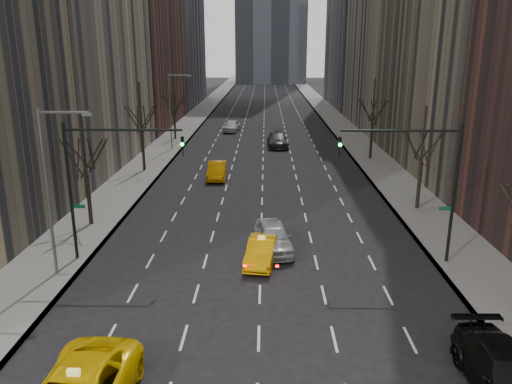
{
  "coord_description": "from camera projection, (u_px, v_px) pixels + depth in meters",
  "views": [
    {
      "loc": [
        0.24,
        -14.9,
        12.06
      ],
      "look_at": [
        -0.32,
        14.62,
        3.5
      ],
      "focal_mm": 35.0,
      "sensor_mm": 36.0,
      "label": 1
    }
  ],
  "objects": [
    {
      "name": "traffic_mast_right",
      "position": [
        426.0,
        172.0,
        27.5
      ],
      "size": [
        6.69,
        0.39,
        8.0
      ],
      "color": "black",
      "rests_on": "ground"
    },
    {
      "name": "streetlight_near",
      "position": [
        52.0,
        177.0,
        25.91
      ],
      "size": [
        2.83,
        0.22,
        9.0
      ],
      "color": "slate",
      "rests_on": "ground"
    },
    {
      "name": "tree_lw_d",
      "position": [
        174.0,
        114.0,
        66.84
      ],
      "size": [
        3.36,
        3.5,
        7.36
      ],
      "color": "black",
      "rests_on": "ground"
    },
    {
      "name": "taxi_sedan",
      "position": [
        261.0,
        251.0,
        28.89
      ],
      "size": [
        2.09,
        4.56,
        1.45
      ],
      "primitive_type": "imported",
      "rotation": [
        0.0,
        0.0,
        -0.13
      ],
      "color": "#FFAF05",
      "rests_on": "ground"
    },
    {
      "name": "tree_lw_b",
      "position": [
        87.0,
        174.0,
        34.14
      ],
      "size": [
        3.36,
        3.5,
        7.82
      ],
      "color": "black",
      "rests_on": "ground"
    },
    {
      "name": "streetlight_far",
      "position": [
        173.0,
        104.0,
        59.52
      ],
      "size": [
        2.83,
        0.22,
        9.0
      ],
      "color": "slate",
      "rests_on": "ground"
    },
    {
      "name": "traffic_mast_left",
      "position": [
        98.0,
        170.0,
        27.83
      ],
      "size": [
        6.69,
        0.39,
        8.0
      ],
      "color": "black",
      "rests_on": "ground"
    },
    {
      "name": "far_car_white",
      "position": [
        232.0,
        126.0,
        74.24
      ],
      "size": [
        2.55,
        5.16,
        1.69
      ],
      "primitive_type": "imported",
      "rotation": [
        0.0,
        0.0,
        -0.11
      ],
      "color": "silver",
      "rests_on": "ground"
    },
    {
      "name": "far_taxi",
      "position": [
        217.0,
        170.0,
        47.54
      ],
      "size": [
        1.77,
        4.86,
        1.59
      ],
      "primitive_type": "imported",
      "rotation": [
        0.0,
        0.0,
        0.02
      ],
      "color": "orange",
      "rests_on": "ground"
    },
    {
      "name": "silver_sedan_ahead",
      "position": [
        273.0,
        237.0,
        30.72
      ],
      "size": [
        2.71,
        5.29,
        1.72
      ],
      "primitive_type": "imported",
      "rotation": [
        0.0,
        0.0,
        0.14
      ],
      "color": "#A1A4A8",
      "rests_on": "ground"
    },
    {
      "name": "sidewalk_right",
      "position": [
        336.0,
        121.0,
        84.65
      ],
      "size": [
        4.5,
        320.0,
        0.15
      ],
      "primitive_type": "cube",
      "color": "slate",
      "rests_on": "ground"
    },
    {
      "name": "tree_rw_b",
      "position": [
        421.0,
        163.0,
        37.55
      ],
      "size": [
        3.36,
        3.5,
        7.82
      ],
      "color": "black",
      "rests_on": "ground"
    },
    {
      "name": "tree_lw_c",
      "position": [
        142.0,
        132.0,
        49.42
      ],
      "size": [
        3.36,
        3.5,
        8.74
      ],
      "color": "black",
      "rests_on": "ground"
    },
    {
      "name": "tree_rw_c",
      "position": [
        372.0,
        124.0,
        54.74
      ],
      "size": [
        3.36,
        3.5,
        8.74
      ],
      "color": "black",
      "rests_on": "ground"
    },
    {
      "name": "parked_suv_black",
      "position": [
        506.0,
        375.0,
        17.77
      ],
      "size": [
        2.42,
        5.86,
        1.7
      ],
      "primitive_type": "imported",
      "rotation": [
        0.0,
        0.0,
        0.01
      ],
      "color": "black",
      "rests_on": "ground"
    },
    {
      "name": "sidewalk_left",
      "position": [
        192.0,
        121.0,
        85.1
      ],
      "size": [
        4.5,
        320.0,
        0.15
      ],
      "primitive_type": "cube",
      "color": "slate",
      "rests_on": "ground"
    },
    {
      "name": "far_suv_grey",
      "position": [
        278.0,
        140.0,
        62.85
      ],
      "size": [
        2.74,
        6.23,
        1.78
      ],
      "primitive_type": "imported",
      "rotation": [
        0.0,
        0.0,
        0.04
      ],
      "color": "#303136",
      "rests_on": "ground"
    }
  ]
}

